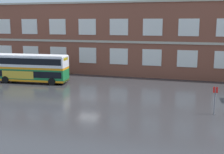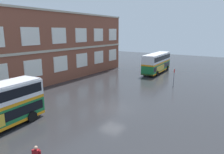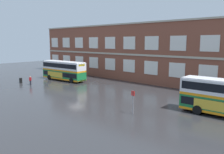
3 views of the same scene
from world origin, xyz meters
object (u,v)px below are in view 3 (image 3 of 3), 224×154
at_px(waiting_passenger, 30,80).
at_px(bus_stand_flag, 133,100).
at_px(double_decker_near, 64,70).
at_px(station_litter_bin, 21,80).

distance_m(waiting_passenger, bus_stand_flag, 25.41).
bearing_deg(waiting_passenger, bus_stand_flag, -2.00).
bearing_deg(double_decker_near, bus_stand_flag, -18.39).
relative_size(waiting_passenger, station_litter_bin, 1.65).
bearing_deg(waiting_passenger, station_litter_bin, -175.20).
height_order(bus_stand_flag, station_litter_bin, bus_stand_flag).
bearing_deg(waiting_passenger, double_decker_near, 87.64).
relative_size(double_decker_near, station_litter_bin, 10.85).
height_order(double_decker_near, waiting_passenger, double_decker_near).
relative_size(waiting_passenger, bus_stand_flag, 0.63).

